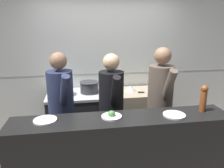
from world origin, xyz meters
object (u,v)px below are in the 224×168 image
object	(u,v)px
sauce_pot	(89,87)
mixing_bowl_steel	(130,88)
plated_dish_dessert	(174,115)
oven_range	(79,118)
chef_head_cook	(61,107)
plated_dish_appetiser	(112,116)
pepper_mill	(204,98)
chef_sous	(111,107)
chef_line	(160,102)
stock_pot	(62,89)
plated_dish_main	(45,120)
chefs_knife	(147,92)

from	to	relation	value
sauce_pot	mixing_bowl_steel	distance (m)	0.72
sauce_pot	plated_dish_dessert	size ratio (longest dim) A/B	1.27
oven_range	chef_head_cook	distance (m)	0.87
plated_dish_appetiser	pepper_mill	size ratio (longest dim) A/B	0.71
chef_sous	chef_line	distance (m)	0.70
pepper_mill	chef_line	distance (m)	0.67
stock_pot	plated_dish_dessert	xyz separation A→B (m)	(1.34, -1.30, 0.02)
plated_dish_appetiser	pepper_mill	world-z (taller)	pepper_mill
mixing_bowl_steel	plated_dish_dessert	xyz separation A→B (m)	(0.18, -1.40, 0.09)
pepper_mill	chef_sous	xyz separation A→B (m)	(-1.02, 0.55, -0.27)
pepper_mill	plated_dish_dessert	bearing A→B (deg)	-169.19
mixing_bowl_steel	plated_dish_main	world-z (taller)	plated_dish_main
chef_head_cook	oven_range	bearing A→B (deg)	53.76
stock_pot	chefs_knife	bearing A→B (deg)	-2.40
oven_range	chef_line	bearing A→B (deg)	-32.73
oven_range	plated_dish_dessert	xyz separation A→B (m)	(1.09, -1.36, 0.58)
sauce_pot	plated_dish_main	bearing A→B (deg)	-112.99
oven_range	chef_sous	xyz separation A→B (m)	(0.45, -0.73, 0.47)
sauce_pot	chef_head_cook	xyz separation A→B (m)	(-0.42, -0.70, -0.07)
oven_range	pepper_mill	size ratio (longest dim) A/B	3.17
mixing_bowl_steel	plated_dish_appetiser	xyz separation A→B (m)	(-0.54, -1.33, 0.10)
plated_dish_main	chef_head_cook	world-z (taller)	chef_head_cook
sauce_pot	oven_range	bearing A→B (deg)	-174.28
mixing_bowl_steel	chefs_knife	xyz separation A→B (m)	(0.26, -0.15, -0.04)
sauce_pot	pepper_mill	xyz separation A→B (m)	(1.28, -1.30, 0.19)
sauce_pot	chefs_knife	distance (m)	0.99
oven_range	chef_sous	world-z (taller)	chef_sous
plated_dish_appetiser	chef_head_cook	xyz separation A→B (m)	(-0.60, 0.61, -0.10)
pepper_mill	chef_line	world-z (taller)	chef_line
mixing_bowl_steel	chefs_knife	world-z (taller)	mixing_bowl_steel
plated_dish_appetiser	plated_dish_dessert	distance (m)	0.72
chef_sous	plated_dish_appetiser	bearing A→B (deg)	-101.89
stock_pot	plated_dish_appetiser	xyz separation A→B (m)	(0.63, -1.24, 0.03)
pepper_mill	chef_line	xyz separation A→B (m)	(-0.32, 0.54, -0.23)
plated_dish_dessert	chef_sous	xyz separation A→B (m)	(-0.63, 0.63, -0.11)
chefs_knife	chef_line	distance (m)	0.63
chef_head_cook	chef_sous	bearing A→B (deg)	-22.06
chef_head_cook	plated_dish_dessert	bearing A→B (deg)	-45.16
chef_head_cook	chefs_knife	bearing A→B (deg)	4.26
mixing_bowl_steel	chef_line	size ratio (longest dim) A/B	0.12
chefs_knife	chef_head_cook	xyz separation A→B (m)	(-1.39, -0.57, 0.04)
chef_head_cook	stock_pot	bearing A→B (deg)	74.89
plated_dish_main	stock_pot	bearing A→B (deg)	85.49
sauce_pot	plated_dish_appetiser	world-z (taller)	plated_dish_appetiser
stock_pot	pepper_mill	size ratio (longest dim) A/B	0.93
plated_dish_appetiser	chefs_knife	bearing A→B (deg)	55.88
plated_dish_appetiser	chef_line	xyz separation A→B (m)	(0.78, 0.55, -0.08)
stock_pot	plated_dish_dessert	distance (m)	1.87
chefs_knife	chef_head_cook	bearing A→B (deg)	-157.76
plated_dish_dessert	chef_head_cook	xyz separation A→B (m)	(-1.31, 0.67, -0.09)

